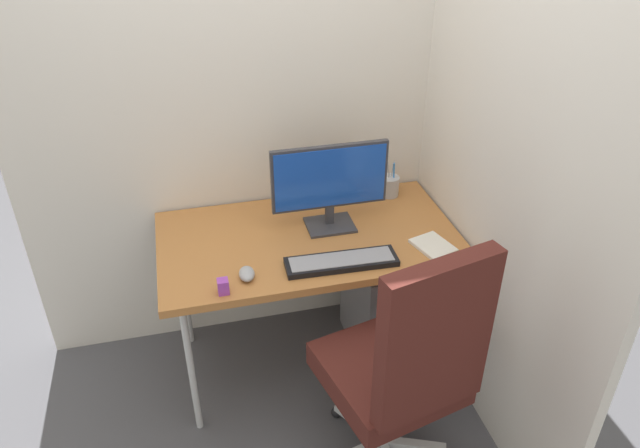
{
  "coord_description": "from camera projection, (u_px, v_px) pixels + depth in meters",
  "views": [
    {
      "loc": [
        -0.49,
        -2.15,
        2.18
      ],
      "look_at": [
        0.03,
        -0.07,
        0.84
      ],
      "focal_mm": 33.84,
      "sensor_mm": 36.0,
      "label": 1
    }
  ],
  "objects": [
    {
      "name": "wall_back",
      "position": [
        286.0,
        59.0,
        2.6
      ],
      "size": [
        2.48,
        0.04,
        2.8
      ],
      "primitive_type": "cube",
      "color": "silver",
      "rests_on": "ground_plane"
    },
    {
      "name": "desk",
      "position": [
        309.0,
        244.0,
        2.65
      ],
      "size": [
        1.3,
        0.73,
        0.74
      ],
      "color": "#B27038",
      "rests_on": "ground_plane"
    },
    {
      "name": "filing_cabinet",
      "position": [
        389.0,
        300.0,
        2.96
      ],
      "size": [
        0.36,
        0.48,
        0.57
      ],
      "color": "slate",
      "rests_on": "ground_plane"
    },
    {
      "name": "pen_holder",
      "position": [
        389.0,
        186.0,
        2.91
      ],
      "size": [
        0.09,
        0.09,
        0.18
      ],
      "color": "#B2B5BA",
      "rests_on": "desk"
    },
    {
      "name": "wall_side_right",
      "position": [
        492.0,
        89.0,
        2.28
      ],
      "size": [
        0.04,
        1.9,
        2.8
      ],
      "primitive_type": "cube",
      "color": "silver",
      "rests_on": "ground_plane"
    },
    {
      "name": "mouse",
      "position": [
        247.0,
        274.0,
        2.36
      ],
      "size": [
        0.07,
        0.1,
        0.04
      ],
      "primitive_type": "ellipsoid",
      "rotation": [
        0.0,
        0.0,
        -0.06
      ],
      "color": "#9EA0A5",
      "rests_on": "desk"
    },
    {
      "name": "keyboard",
      "position": [
        341.0,
        262.0,
        2.44
      ],
      "size": [
        0.46,
        0.15,
        0.03
      ],
      "color": "black",
      "rests_on": "desk"
    },
    {
      "name": "notebook",
      "position": [
        433.0,
        246.0,
        2.55
      ],
      "size": [
        0.18,
        0.2,
        0.01
      ],
      "primitive_type": "cube",
      "rotation": [
        0.0,
        0.0,
        0.28
      ],
      "color": "silver",
      "rests_on": "desk"
    },
    {
      "name": "desk_clamp_accessory",
      "position": [
        223.0,
        286.0,
        2.28
      ],
      "size": [
        0.04,
        0.04,
        0.06
      ],
      "primitive_type": "cube",
      "color": "purple",
      "rests_on": "desk"
    },
    {
      "name": "office_chair",
      "position": [
        405.0,
        365.0,
        2.17
      ],
      "size": [
        0.56,
        0.6,
        1.14
      ],
      "color": "black",
      "rests_on": "ground_plane"
    },
    {
      "name": "ground_plane",
      "position": [
        310.0,
        359.0,
        3.02
      ],
      "size": [
        8.0,
        8.0,
        0.0
      ],
      "primitive_type": "plane",
      "color": "#4C4C51"
    },
    {
      "name": "monitor",
      "position": [
        330.0,
        182.0,
        2.59
      ],
      "size": [
        0.51,
        0.17,
        0.39
      ],
      "color": "#333338",
      "rests_on": "desk"
    }
  ]
}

